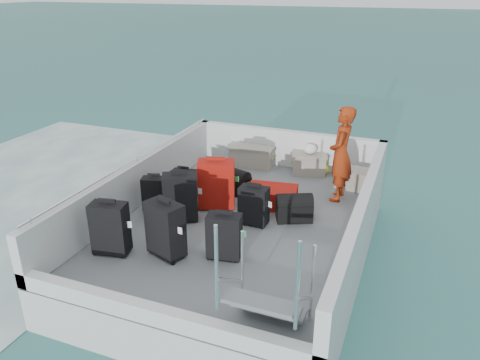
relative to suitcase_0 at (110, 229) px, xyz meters
The scene contains 24 objects.
ground 2.14m from the suitcase_0, 49.69° to the left, with size 160.00×160.00×0.00m, color #1A5B57.
wake_foam 3.97m from the suitcase_0, 157.91° to the left, with size 10.00×10.00×0.00m, color white.
ferry_hull 2.02m from the suitcase_0, 49.69° to the left, with size 3.60×5.00×0.60m, color silver.
deck 1.93m from the suitcase_0, 49.69° to the left, with size 3.30×4.70×0.02m, color slate.
deck_fittings 1.94m from the suitcase_0, 35.61° to the left, with size 3.60×5.00×0.90m.
suitcase_0 is the anchor object (origin of this frame).
suitcase_1 1.26m from the suitcase_0, 94.61° to the left, with size 0.37×0.21×0.56m, color black.
suitcase_2 1.74m from the suitcase_0, 85.17° to the left, with size 0.37×0.22×0.53m, color black.
suitcase_3 0.72m from the suitcase_0, 17.20° to the left, with size 0.49×0.28×0.74m, color black.
suitcase_4 1.22m from the suitcase_0, 70.82° to the left, with size 0.49×0.29×0.72m, color black.
suitcase_5 1.88m from the suitcase_0, 67.73° to the left, with size 0.55×0.33×0.76m, color #B2120D.
suitcase_6 1.47m from the suitcase_0, 17.39° to the left, with size 0.43×0.25×0.60m, color black.
suitcase_7 2.02m from the suitcase_0, 44.53° to the left, with size 0.41×0.24×0.58m, color black.
suitcase_8 2.59m from the suitcase_0, 54.57° to the left, with size 0.50×0.77×0.30m, color #B2120D.
duffel_0 2.58m from the suitcase_0, 82.62° to the left, with size 0.48×0.30×0.32m, color black, non-canonical shape.
duffel_1 2.49m from the suitcase_0, 71.21° to the left, with size 0.42×0.30×0.32m, color black, non-canonical shape.
duffel_2 2.64m from the suitcase_0, 41.98° to the left, with size 0.52×0.30×0.32m, color black, non-canonical shape.
crate_0 3.67m from the suitcase_0, 82.44° to the left, with size 0.60×0.41×0.36m, color #A09B8B.
crate_1 3.72m from the suitcase_0, 79.10° to the left, with size 0.61×0.42×0.37m, color #A09B8B.
crate_2 4.04m from the suitcase_0, 64.78° to the left, with size 0.59×0.41×0.36m, color #A09B8B.
crate_3 4.17m from the suitcase_0, 51.91° to the left, with size 0.51×0.35×0.31m, color #A09B8B.
yellow_bag 4.14m from the suitcase_0, 61.97° to the left, with size 0.28×0.26×0.22m, color yellow.
white_bag 4.03m from the suitcase_0, 64.78° to the left, with size 0.24×0.24×0.18m, color white.
passenger 3.68m from the suitcase_0, 48.67° to the left, with size 0.57×0.36×1.53m, color red.
Camera 1 is at (2.24, -5.73, 3.88)m, focal length 35.00 mm.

